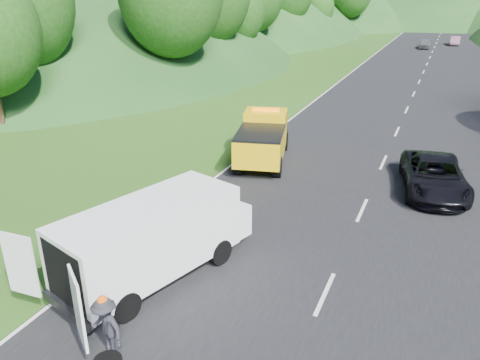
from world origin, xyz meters
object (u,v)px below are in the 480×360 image
at_px(woman, 178,223).
at_px(worker, 110,355).
at_px(suitcase, 144,210).
at_px(tow_truck, 263,138).
at_px(passing_suv, 431,192).
at_px(white_van, 155,236).
at_px(child, 191,219).

distance_m(woman, worker, 6.91).
bearing_deg(suitcase, tow_truck, 76.09).
bearing_deg(tow_truck, worker, -97.98).
bearing_deg(passing_suv, suitcase, -154.87).
bearing_deg(tow_truck, white_van, -100.24).
xyz_separation_m(white_van, suitcase, (-2.66, 3.16, -1.08)).
distance_m(tow_truck, worker, 14.39).
distance_m(white_van, suitcase, 4.26).
height_order(woman, worker, woman).
height_order(white_van, woman, white_van).
distance_m(child, worker, 7.33).
height_order(woman, passing_suv, woman).
distance_m(white_van, worker, 3.71).
distance_m(child, suitcase, 1.86).
relative_size(tow_truck, suitcase, 10.21).
distance_m(tow_truck, suitcase, 8.04).
xyz_separation_m(tow_truck, suitcase, (-1.92, -7.75, -0.92)).
relative_size(white_van, passing_suv, 1.38).
bearing_deg(tow_truck, child, -105.64).
bearing_deg(passing_suv, white_van, -135.86).
bearing_deg(white_van, suitcase, 147.23).
bearing_deg(suitcase, passing_suv, 35.08).
bearing_deg(tow_truck, suitcase, -118.02).
distance_m(tow_truck, woman, 7.76).
xyz_separation_m(woman, child, (0.27, 0.51, 0.00)).
height_order(white_van, suitcase, white_van).
xyz_separation_m(white_van, woman, (-1.20, 3.26, -1.38)).
relative_size(child, worker, 0.65).
xyz_separation_m(tow_truck, worker, (1.53, -14.26, -1.22)).
distance_m(tow_truck, white_van, 10.94).
relative_size(woman, suitcase, 2.93).
distance_m(woman, child, 0.58).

